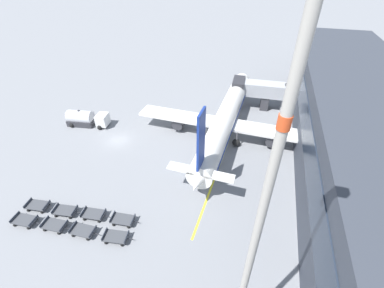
% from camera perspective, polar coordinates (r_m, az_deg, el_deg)
% --- Properties ---
extents(ground_plane, '(500.00, 500.00, 0.00)m').
position_cam_1_polar(ground_plane, '(47.70, -16.03, 0.81)').
color(ground_plane, gray).
extents(terminal_wing, '(17.00, 90.35, 13.57)m').
position_cam_1_polar(terminal_wing, '(41.14, 35.17, -1.29)').
color(terminal_wing, '#383D47').
rests_on(terminal_wing, ground_plane).
extents(jet_bridge, '(15.58, 5.62, 5.87)m').
position_cam_1_polar(jet_bridge, '(57.05, 18.16, 10.48)').
color(jet_bridge, '#B2B5BA').
rests_on(jet_bridge, ground_plane).
extents(airplane, '(31.81, 37.63, 13.03)m').
position_cam_1_polar(airplane, '(45.93, 7.46, 5.62)').
color(airplane, white).
rests_on(airplane, ground_plane).
extents(fuel_tanker_primary, '(8.19, 4.06, 3.20)m').
position_cam_1_polar(fuel_tanker_primary, '(53.62, -22.64, 5.18)').
color(fuel_tanker_primary, white).
rests_on(fuel_tanker_primary, ground_plane).
extents(baggage_dolly_row_near_col_a, '(3.50, 1.87, 0.92)m').
position_cam_1_polar(baggage_dolly_row_near_col_a, '(38.56, -33.16, -14.00)').
color(baggage_dolly_row_near_col_a, '#424449').
rests_on(baggage_dolly_row_near_col_a, ground_plane).
extents(baggage_dolly_row_near_col_b, '(3.49, 1.85, 0.92)m').
position_cam_1_polar(baggage_dolly_row_near_col_b, '(36.24, -28.21, -15.59)').
color(baggage_dolly_row_near_col_b, '#424449').
rests_on(baggage_dolly_row_near_col_b, ground_plane).
extents(baggage_dolly_row_near_col_c, '(3.48, 1.82, 0.92)m').
position_cam_1_polar(baggage_dolly_row_near_col_c, '(34.30, -23.03, -17.30)').
color(baggage_dolly_row_near_col_c, '#424449').
rests_on(baggage_dolly_row_near_col_c, ground_plane).
extents(baggage_dolly_row_near_col_d, '(3.53, 2.01, 0.92)m').
position_cam_1_polar(baggage_dolly_row_near_col_d, '(32.55, -16.57, -19.16)').
color(baggage_dolly_row_near_col_d, '#424449').
rests_on(baggage_dolly_row_near_col_d, ground_plane).
extents(baggage_dolly_row_mid_a_col_a, '(3.53, 1.98, 0.92)m').
position_cam_1_polar(baggage_dolly_row_mid_a_col_a, '(39.56, -31.07, -11.62)').
color(baggage_dolly_row_mid_a_col_a, '#424449').
rests_on(baggage_dolly_row_mid_a_col_a, ground_plane).
extents(baggage_dolly_row_mid_a_col_b, '(3.53, 2.00, 0.92)m').
position_cam_1_polar(baggage_dolly_row_mid_a_col_b, '(37.24, -26.33, -13.14)').
color(baggage_dolly_row_mid_a_col_b, '#424449').
rests_on(baggage_dolly_row_mid_a_col_b, ground_plane).
extents(baggage_dolly_row_mid_a_col_c, '(3.52, 1.97, 0.92)m').
position_cam_1_polar(baggage_dolly_row_mid_a_col_c, '(35.46, -21.01, -14.34)').
color(baggage_dolly_row_mid_a_col_c, '#424449').
rests_on(baggage_dolly_row_mid_a_col_c, ground_plane).
extents(baggage_dolly_row_mid_a_col_d, '(3.51, 1.93, 0.92)m').
position_cam_1_polar(baggage_dolly_row_mid_a_col_d, '(33.83, -15.11, -15.90)').
color(baggage_dolly_row_mid_a_col_d, '#424449').
rests_on(baggage_dolly_row_mid_a_col_d, ground_plane).
extents(apron_light_mast, '(2.00, 0.70, 27.36)m').
position_cam_1_polar(apron_light_mast, '(13.56, 14.99, -15.65)').
color(apron_light_mast, '#ADA89E').
rests_on(apron_light_mast, ground_plane).
extents(stand_guidance_stripe, '(1.31, 29.65, 0.01)m').
position_cam_1_polar(stand_guidance_stripe, '(41.39, 6.40, -3.92)').
color(stand_guidance_stripe, yellow).
rests_on(stand_guidance_stripe, ground_plane).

